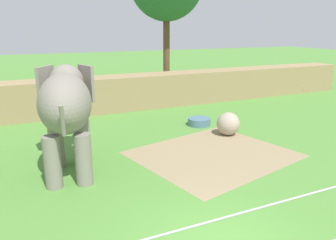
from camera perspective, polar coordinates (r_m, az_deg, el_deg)
dirt_patch at (r=12.55m, az=7.79°, el=-5.85°), size 6.35×5.80×0.01m
embankment_wall at (r=18.82m, az=-13.32°, el=4.16°), size 36.00×1.80×1.93m
elephant at (r=10.91m, az=-17.21°, el=2.42°), size 2.22×4.46×3.33m
enrichment_ball at (r=14.73m, az=10.35°, el=-0.64°), size 1.01×1.01×1.01m
water_tub at (r=16.09m, az=5.39°, el=-0.26°), size 1.10×1.10×0.35m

